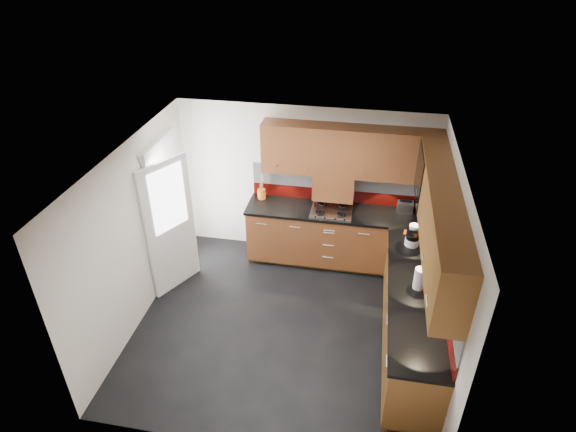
% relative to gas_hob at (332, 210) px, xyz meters
% --- Properties ---
extents(room, '(4.00, 3.80, 2.64)m').
position_rel_gas_hob_xyz_m(room, '(-0.45, -1.47, 0.54)').
color(room, black).
extents(base_cabinets, '(2.70, 3.20, 0.95)m').
position_rel_gas_hob_xyz_m(base_cabinets, '(0.62, -0.75, -0.52)').
color(base_cabinets, '#5D2F14').
rests_on(base_cabinets, room).
extents(countertop, '(2.72, 3.22, 0.04)m').
position_rel_gas_hob_xyz_m(countertop, '(0.60, -0.77, -0.04)').
color(countertop, black).
rests_on(countertop, base_cabinets).
extents(backsplash, '(2.70, 3.20, 0.54)m').
position_rel_gas_hob_xyz_m(backsplash, '(0.83, -0.54, 0.25)').
color(backsplash, maroon).
rests_on(backsplash, countertop).
extents(upper_cabinets, '(2.50, 3.20, 0.72)m').
position_rel_gas_hob_xyz_m(upper_cabinets, '(0.78, -0.69, 0.88)').
color(upper_cabinets, '#5D2F14').
rests_on(upper_cabinets, room).
extents(extractor_hood, '(0.60, 0.33, 0.40)m').
position_rel_gas_hob_xyz_m(extractor_hood, '(0.00, 0.17, 0.32)').
color(extractor_hood, '#5D2F14').
rests_on(extractor_hood, room).
extents(glass_cabinet, '(0.32, 0.80, 0.66)m').
position_rel_gas_hob_xyz_m(glass_cabinet, '(1.26, -0.40, 0.91)').
color(glass_cabinet, black).
rests_on(glass_cabinet, room).
extents(back_door, '(0.42, 1.19, 2.04)m').
position_rel_gas_hob_xyz_m(back_door, '(-2.23, -0.72, 0.08)').
color(back_door, white).
rests_on(back_door, room).
extents(gas_hob, '(0.61, 0.53, 0.05)m').
position_rel_gas_hob_xyz_m(gas_hob, '(0.00, 0.00, 0.00)').
color(gas_hob, silver).
rests_on(gas_hob, countertop).
extents(utensil_pot, '(0.12, 0.12, 0.44)m').
position_rel_gas_hob_xyz_m(utensil_pot, '(-1.10, 0.19, 0.08)').
color(utensil_pot, orange).
rests_on(utensil_pot, countertop).
extents(toaster, '(0.23, 0.14, 0.17)m').
position_rel_gas_hob_xyz_m(toaster, '(1.06, 0.19, 0.07)').
color(toaster, silver).
rests_on(toaster, countertop).
extents(food_processor, '(0.18, 0.18, 0.31)m').
position_rel_gas_hob_xyz_m(food_processor, '(1.13, -0.66, 0.13)').
color(food_processor, white).
rests_on(food_processor, countertop).
extents(paper_towel, '(0.15, 0.15, 0.27)m').
position_rel_gas_hob_xyz_m(paper_towel, '(1.17, -1.54, 0.12)').
color(paper_towel, white).
rests_on(paper_towel, countertop).
extents(orange_cloth, '(0.14, 0.12, 0.01)m').
position_rel_gas_hob_xyz_m(orange_cloth, '(1.10, -0.39, -0.01)').
color(orange_cloth, '#F6541B').
rests_on(orange_cloth, countertop).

